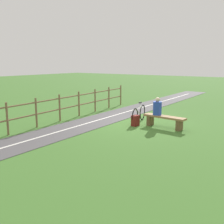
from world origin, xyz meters
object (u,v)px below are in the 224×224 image
Objects in this scene: bench at (164,120)px; person_seated at (157,108)px; backpack at (135,121)px; bicycle at (139,114)px.

person_seated is (0.35, -0.04, 0.47)m from bench.
backpack is at bearing 34.21° from person_seated.
person_seated is 1.64× the size of backpack.
bicycle is 3.85× the size of backpack.
bicycle reaches higher than bench.
backpack is (-0.22, 0.71, -0.16)m from bicycle.
person_seated is 1.09m from backpack.
bench is 1.05× the size of bicycle.
bicycle is at bearing -8.90° from person_seated.
person_seated reaches higher than bicycle.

